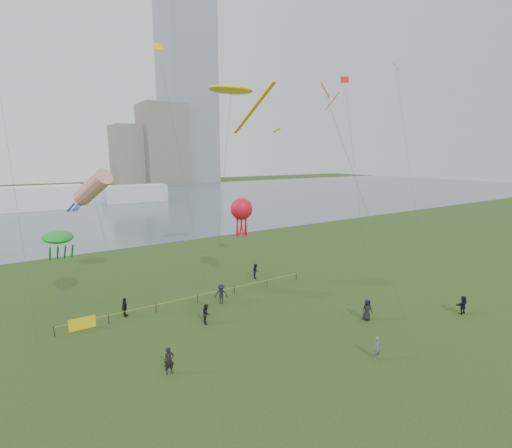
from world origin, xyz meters
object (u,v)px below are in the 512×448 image
fence (132,312)px  kite_octopus (242,209)px  kite_stingray (232,90)px  kite_flyer (377,348)px

fence → kite_octopus: bearing=9.3°
fence → kite_stingray: 23.74m
kite_stingray → kite_octopus: 12.33m
fence → kite_flyer: size_ratio=15.09×
fence → kite_flyer: 19.98m
kite_flyer → kite_stingray: 27.92m
fence → kite_stingray: size_ratio=1.16×
kite_flyer → kite_octopus: kite_octopus is taller
kite_flyer → kite_octopus: (-0.00, 17.79, 7.42)m
fence → kite_flyer: (12.25, -15.78, 0.24)m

